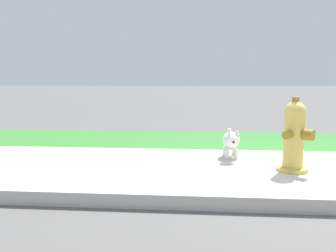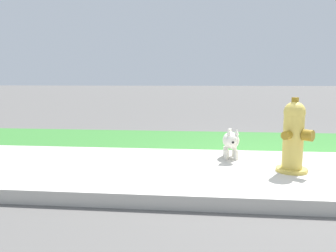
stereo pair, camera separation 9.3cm
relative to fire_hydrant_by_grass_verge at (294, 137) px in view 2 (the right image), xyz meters
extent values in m
plane|color=#5B5956|center=(0.02, 0.01, -0.40)|extent=(120.00, 120.00, 0.00)
cube|color=#BCB7AD|center=(0.02, 0.01, -0.39)|extent=(18.00, 2.09, 0.01)
cube|color=#387A33|center=(0.02, 1.93, -0.39)|extent=(18.00, 1.75, 0.01)
cube|color=#BCB7AD|center=(0.02, -1.11, -0.34)|extent=(18.00, 0.16, 0.12)
cylinder|color=gold|center=(0.00, 0.00, -0.37)|extent=(0.33, 0.33, 0.05)
cylinder|color=gold|center=(0.00, 0.00, -0.04)|extent=(0.21, 0.21, 0.61)
sphere|color=gold|center=(0.00, 0.00, 0.27)|extent=(0.22, 0.22, 0.22)
cube|color=olive|center=(0.00, 0.00, 0.39)|extent=(0.08, 0.08, 0.06)
cylinder|color=olive|center=(0.09, 0.12, 0.03)|extent=(0.13, 0.13, 0.09)
cylinder|color=olive|center=(-0.10, -0.11, 0.03)|extent=(0.13, 0.13, 0.09)
cylinder|color=olive|center=(0.12, -0.10, 0.03)|extent=(0.15, 0.16, 0.12)
ellipsoid|color=silver|center=(-0.61, 0.59, -0.16)|extent=(0.21, 0.34, 0.21)
sphere|color=silver|center=(-0.61, 0.38, -0.12)|extent=(0.17, 0.17, 0.17)
sphere|color=black|center=(-0.61, 0.30, -0.13)|extent=(0.03, 0.03, 0.03)
cone|color=silver|center=(-0.57, 0.37, -0.01)|extent=(0.06, 0.06, 0.08)
cone|color=silver|center=(-0.66, 0.37, -0.01)|extent=(0.06, 0.06, 0.08)
cylinder|color=silver|center=(-0.55, 0.49, -0.33)|extent=(0.06, 0.06, 0.13)
cylinder|color=silver|center=(-0.67, 0.49, -0.33)|extent=(0.06, 0.06, 0.13)
cylinder|color=silver|center=(-0.55, 0.70, -0.33)|extent=(0.06, 0.06, 0.13)
cylinder|color=silver|center=(-0.67, 0.70, -0.33)|extent=(0.06, 0.06, 0.13)
cylinder|color=silver|center=(-0.61, 0.79, -0.10)|extent=(0.05, 0.05, 0.12)
camera|label=1|loc=(-1.08, -3.60, 0.60)|focal=35.00mm
camera|label=2|loc=(-0.99, -3.59, 0.60)|focal=35.00mm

